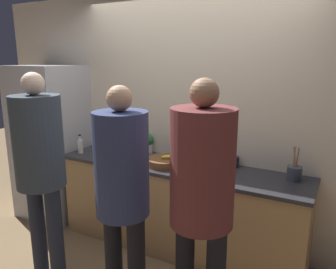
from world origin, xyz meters
name	(u,v)px	position (x,y,z in m)	size (l,w,h in m)	color
ground_plane	(161,264)	(0.00, 0.00, 0.00)	(14.00, 14.00, 0.00)	#8C704C
wall_back	(192,119)	(0.00, 0.66, 1.30)	(5.20, 0.06, 2.60)	beige
counter	(178,206)	(0.00, 0.36, 0.45)	(2.52, 0.64, 0.89)	tan
refrigerator	(51,142)	(-1.70, 0.30, 0.92)	(0.76, 0.70, 1.83)	#B7B7BC
person_left	(40,158)	(-0.78, -0.63, 1.11)	(0.40, 0.40, 1.81)	#232838
person_center	(122,184)	(0.08, -0.66, 1.06)	(0.38, 0.38, 1.74)	black
person_right	(202,187)	(0.64, -0.57, 1.11)	(0.41, 0.41, 1.80)	black
fruit_bowl	(165,162)	(-0.11, 0.28, 0.93)	(0.36, 0.36, 0.11)	brown
utensil_crock	(294,173)	(1.06, 0.47, 0.96)	(0.13, 0.13, 0.29)	#3D424C
bottle_clear	(80,146)	(-1.14, 0.20, 0.97)	(0.06, 0.06, 0.21)	silver
bottle_dark	(191,163)	(0.19, 0.24, 0.97)	(0.06, 0.06, 0.20)	#333338
cup_black	(235,162)	(0.50, 0.56, 0.94)	(0.08, 0.08, 0.10)	#28282D
cup_white	(124,149)	(-0.72, 0.44, 0.93)	(0.09, 0.09, 0.08)	white
potted_plant	(148,142)	(-0.49, 0.57, 1.01)	(0.13, 0.13, 0.22)	beige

